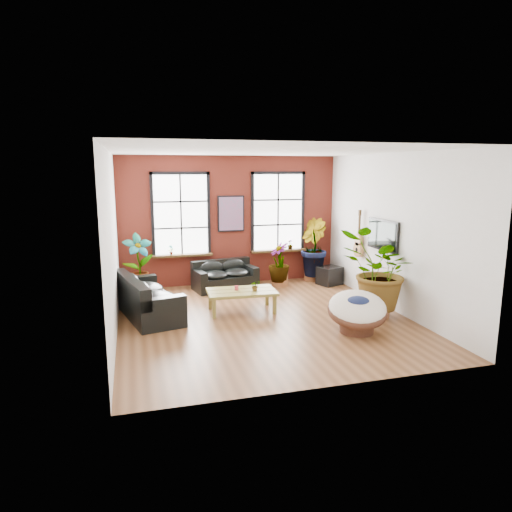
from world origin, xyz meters
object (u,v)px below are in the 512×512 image
(sofa_back, at_px, (225,276))
(papasan_chair, at_px, (357,310))
(sofa_left, at_px, (146,298))
(coffee_table, at_px, (242,293))

(sofa_back, bearing_deg, papasan_chair, -76.26)
(sofa_left, relative_size, coffee_table, 1.55)
(sofa_left, bearing_deg, coffee_table, -109.52)
(sofa_back, xyz_separation_m, coffee_table, (-0.02, -2.05, 0.09))
(sofa_back, height_order, sofa_left, sofa_left)
(sofa_back, relative_size, sofa_left, 0.74)
(coffee_table, xyz_separation_m, papasan_chair, (1.86, -1.88, 0.01))
(papasan_chair, bearing_deg, coffee_table, 154.55)
(coffee_table, relative_size, papasan_chair, 1.05)
(sofa_left, xyz_separation_m, papasan_chair, (3.93, -2.09, 0.04))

